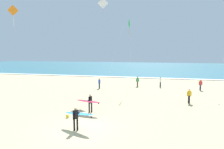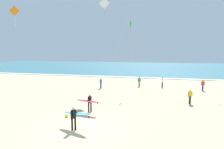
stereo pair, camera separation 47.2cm
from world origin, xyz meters
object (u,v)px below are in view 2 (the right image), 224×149
(kite_diamond_ivory_near, at_px, (105,6))
(bystander_yellow_top, at_px, (190,96))
(kite_diamond_emerald_far, at_px, (131,26))
(surfer_trailing, at_px, (75,115))
(surfer_lead, at_px, (89,101))
(bystander_red_top, at_px, (203,85))
(bystander_blue_top, at_px, (101,83))
(kite_diamond_amber_high, at_px, (13,15))
(bystander_white_top, at_px, (162,82))
(bystander_green_top, at_px, (139,82))
(beach_ball, at_px, (67,116))

(kite_diamond_ivory_near, distance_m, bystander_yellow_top, 15.83)
(kite_diamond_ivory_near, xyz_separation_m, kite_diamond_emerald_far, (3.36, 1.16, -2.63))
(surfer_trailing, relative_size, bystander_yellow_top, 1.64)
(surfer_lead, height_order, kite_diamond_emerald_far, kite_diamond_emerald_far)
(kite_diamond_ivory_near, bearing_deg, bystander_red_top, 14.35)
(kite_diamond_emerald_far, height_order, bystander_yellow_top, kite_diamond_emerald_far)
(surfer_trailing, distance_m, bystander_blue_top, 15.17)
(kite_diamond_amber_high, bearing_deg, bystander_red_top, 29.34)
(bystander_white_top, bearing_deg, kite_diamond_amber_high, -139.48)
(bystander_red_top, xyz_separation_m, bystander_yellow_top, (-2.79, -7.74, 0.00))
(kite_diamond_ivory_near, height_order, bystander_green_top, kite_diamond_ivory_near)
(kite_diamond_amber_high, xyz_separation_m, bystander_white_top, (15.38, 13.14, -8.47))
(surfer_trailing, relative_size, bystander_red_top, 1.64)
(kite_diamond_amber_high, bearing_deg, bystander_blue_top, 56.78)
(kite_diamond_amber_high, distance_m, bystander_white_top, 21.93)
(kite_diamond_emerald_far, relative_size, bystander_green_top, 6.30)
(surfer_trailing, height_order, bystander_yellow_top, surfer_trailing)
(kite_diamond_ivory_near, relative_size, bystander_green_top, 8.04)
(kite_diamond_amber_high, distance_m, bystander_red_top, 25.47)
(kite_diamond_emerald_far, distance_m, bystander_blue_top, 9.39)
(surfer_trailing, bearing_deg, beach_ball, 130.66)
(bystander_yellow_top, bearing_deg, kite_diamond_ivory_near, 158.04)
(bystander_blue_top, distance_m, beach_ball, 12.84)
(surfer_trailing, relative_size, kite_diamond_emerald_far, 0.26)
(kite_diamond_amber_high, height_order, beach_ball, kite_diamond_amber_high)
(bystander_yellow_top, height_order, bystander_white_top, same)
(surfer_lead, distance_m, surfer_trailing, 3.73)
(surfer_lead, relative_size, bystander_white_top, 1.53)
(surfer_trailing, distance_m, bystander_green_top, 18.21)
(beach_ball, bearing_deg, surfer_trailing, -49.34)
(surfer_trailing, xyz_separation_m, bystander_white_top, (6.13, 18.31, -0.24))
(kite_diamond_ivory_near, distance_m, kite_diamond_amber_high, 11.45)
(kite_diamond_amber_high, bearing_deg, surfer_lead, -9.39)
(surfer_trailing, distance_m, kite_diamond_emerald_far, 16.78)
(bystander_yellow_top, xyz_separation_m, beach_ball, (-10.72, -7.08, -0.67))
(kite_diamond_amber_high, height_order, bystander_red_top, kite_diamond_amber_high)
(kite_diamond_amber_high, bearing_deg, bystander_green_top, 47.43)
(kite_diamond_ivory_near, height_order, bystander_yellow_top, kite_diamond_ivory_near)
(kite_diamond_amber_high, bearing_deg, surfer_trailing, -29.18)
(kite_diamond_amber_high, relative_size, bystander_green_top, 6.47)
(surfer_lead, distance_m, bystander_green_top, 14.63)
(surfer_lead, relative_size, bystander_blue_top, 1.53)
(bystander_red_top, xyz_separation_m, beach_ball, (-13.51, -14.82, -0.67))
(bystander_green_top, height_order, beach_ball, bystander_green_top)
(kite_diamond_ivory_near, height_order, bystander_white_top, kite_diamond_ivory_near)
(surfer_lead, height_order, bystander_white_top, surfer_lead)
(surfer_lead, height_order, bystander_blue_top, surfer_lead)
(kite_diamond_amber_high, height_order, bystander_white_top, kite_diamond_amber_high)
(surfer_trailing, relative_size, kite_diamond_ivory_near, 0.20)
(bystander_yellow_top, relative_size, bystander_white_top, 1.00)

